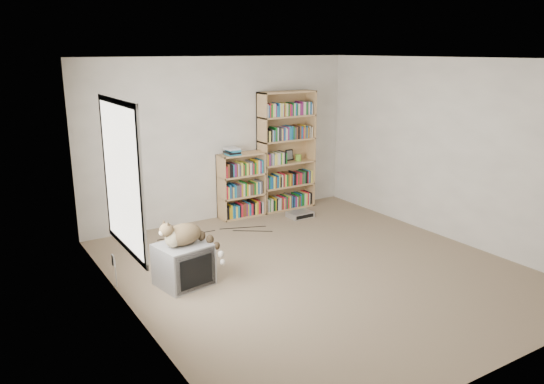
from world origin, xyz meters
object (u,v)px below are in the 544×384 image
dvd_player (300,214)px  crt_tv (183,264)px  cat (189,237)px  bookcase_tall (286,154)px  bookcase_short (241,187)px

dvd_player → crt_tv: bearing=-152.8°
cat → dvd_player: size_ratio=1.81×
cat → crt_tv: bearing=131.0°
dvd_player → cat: bearing=-151.4°
bookcase_tall → bookcase_short: (-0.85, -0.00, -0.45)m
crt_tv → dvd_player: (2.56, 1.35, -0.20)m
crt_tv → bookcase_tall: size_ratio=0.33×
bookcase_tall → dvd_player: 1.04m
crt_tv → bookcase_short: bookcase_short is taller
crt_tv → dvd_player: bearing=17.6°
cat → bookcase_short: bookcase_short is taller
bookcase_tall → dvd_player: (-0.08, -0.55, -0.88)m
crt_tv → cat: size_ratio=0.92×
bookcase_short → dvd_player: (0.77, -0.55, -0.43)m
cat → dvd_player: bearing=19.9°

